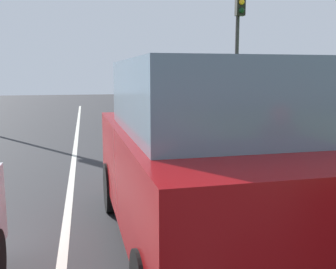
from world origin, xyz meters
name	(u,v)px	position (x,y,z in m)	size (l,w,h in m)	color
ground_plane	(102,156)	(0.00, 14.00, 0.00)	(60.00, 60.00, 0.00)	#2D2D30
lane_line_center	(74,157)	(-0.70, 14.00, 0.00)	(0.12, 32.00, 0.01)	silver
lane_line_right_edge	(232,150)	(3.60, 14.00, 0.00)	(0.12, 32.00, 0.01)	silver
curb_right	(249,147)	(4.10, 14.00, 0.06)	(0.24, 48.00, 0.12)	#9E9B93
car_suv_ahead	(198,156)	(0.90, 8.28, 1.17)	(2.07, 4.55, 2.28)	maroon
traffic_light_near_right	(238,32)	(5.10, 17.45, 3.58)	(0.32, 0.50, 5.37)	#2D2D2D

